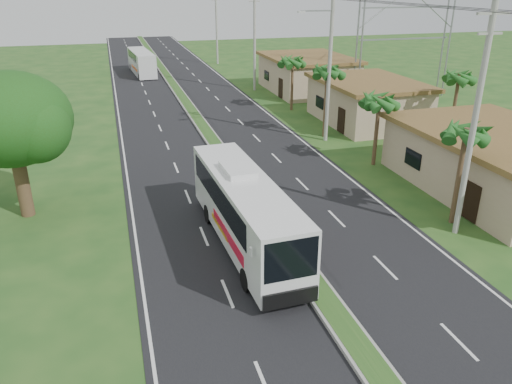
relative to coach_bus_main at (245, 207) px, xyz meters
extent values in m
plane|color=#1E491A|center=(1.80, -3.63, -1.96)|extent=(180.00, 180.00, 0.00)
cube|color=black|center=(1.80, 16.37, -1.95)|extent=(14.00, 160.00, 0.02)
cube|color=gray|center=(1.80, 16.37, -1.86)|extent=(1.20, 160.00, 0.17)
cube|color=#1E491A|center=(1.80, 16.37, -1.77)|extent=(0.95, 160.00, 0.02)
cube|color=silver|center=(-4.90, 16.37, -1.96)|extent=(0.12, 160.00, 0.01)
cube|color=silver|center=(8.50, 16.37, -1.96)|extent=(0.12, 160.00, 0.01)
cube|color=tan|center=(15.80, 2.37, -0.36)|extent=(8.00, 12.00, 3.20)
cube|color=brown|center=(15.80, 2.37, 1.40)|extent=(8.60, 12.60, 0.32)
cube|color=tan|center=(15.80, 18.37, -0.28)|extent=(7.00, 10.00, 3.35)
cube|color=brown|center=(15.80, 18.37, 1.55)|extent=(7.60, 10.60, 0.32)
cube|color=tan|center=(15.80, 32.37, -0.21)|extent=(8.00, 11.00, 3.50)
cube|color=brown|center=(15.80, 32.37, 1.70)|extent=(8.60, 11.60, 0.32)
cylinder|color=#473321|center=(10.80, -0.63, 0.54)|extent=(0.26, 0.26, 5.00)
cylinder|color=#473321|center=(11.20, 8.37, 0.34)|extent=(0.26, 0.26, 4.60)
cylinder|color=#473321|center=(10.60, 15.37, 0.74)|extent=(0.26, 0.26, 5.40)
cylinder|color=#473321|center=(11.10, 24.37, 0.44)|extent=(0.26, 0.26, 4.80)
cylinder|color=#473321|center=(19.30, 11.37, 0.64)|extent=(0.26, 0.26, 5.20)
cylinder|color=#473321|center=(-10.20, 6.37, 0.04)|extent=(0.70, 0.70, 4.00)
ellipsoid|color=#1E4512|center=(-10.20, 6.37, 3.24)|extent=(6.00, 6.00, 4.68)
sphere|color=#1E4512|center=(-9.00, 5.37, 2.94)|extent=(3.40, 3.40, 3.40)
cylinder|color=gray|center=(10.30, -1.63, 3.54)|extent=(0.28, 0.28, 11.00)
cube|color=gray|center=(10.30, -1.63, 8.24)|extent=(1.60, 0.12, 0.12)
cube|color=gray|center=(10.30, -1.63, 7.44)|extent=(1.20, 0.10, 0.10)
cylinder|color=gray|center=(10.30, 14.37, 4.04)|extent=(0.28, 0.28, 12.00)
cube|color=gray|center=(9.10, 14.37, 7.54)|extent=(2.40, 0.10, 0.10)
cylinder|color=gray|center=(10.30, 34.37, 3.54)|extent=(0.28, 0.28, 11.00)
cube|color=gray|center=(10.30, 34.37, 7.44)|extent=(1.20, 0.10, 0.10)
cylinder|color=gray|center=(10.30, 54.37, 3.29)|extent=(0.28, 0.28, 10.50)
cube|color=gray|center=(10.30, 54.37, 6.94)|extent=(1.20, 0.10, 0.10)
cylinder|color=gray|center=(18.80, 25.87, 4.04)|extent=(0.18, 0.18, 12.00)
cylinder|color=gray|center=(28.80, 25.87, 4.04)|extent=(0.18, 0.18, 12.00)
cylinder|color=gray|center=(18.80, 26.87, 4.04)|extent=(0.18, 0.18, 12.00)
cylinder|color=gray|center=(28.80, 26.87, 4.04)|extent=(0.18, 0.18, 12.00)
cube|color=gray|center=(23.80, 26.37, 4.04)|extent=(10.00, 0.14, 0.14)
cube|color=gray|center=(23.80, 26.37, 7.04)|extent=(10.00, 0.14, 0.14)
cube|color=silver|center=(0.00, -0.05, -0.10)|extent=(2.77, 11.10, 2.89)
cube|color=black|center=(-0.02, 0.50, 0.54)|extent=(2.72, 8.90, 1.16)
cube|color=black|center=(0.24, -5.49, 0.36)|extent=(2.07, 0.23, 1.62)
cube|color=red|center=(0.05, -1.15, -0.68)|extent=(2.55, 4.87, 0.50)
cube|color=orange|center=(-0.01, 0.23, -0.91)|extent=(2.46, 2.85, 0.23)
cube|color=silver|center=(-0.05, 1.05, 1.47)|extent=(1.38, 2.26, 0.26)
cylinder|color=black|center=(-0.88, -3.58, -1.48)|extent=(0.33, 0.97, 0.95)
cylinder|color=black|center=(1.19, -3.49, -1.48)|extent=(0.33, 0.97, 0.95)
cylinder|color=black|center=(-1.16, 2.84, -1.48)|extent=(0.33, 0.97, 0.95)
cylinder|color=black|center=(0.91, 2.93, -1.48)|extent=(0.33, 0.97, 0.95)
cube|color=silver|center=(-1.10, 48.47, -0.40)|extent=(2.98, 10.36, 2.85)
cube|color=black|center=(-1.13, 48.91, 0.45)|extent=(2.83, 7.71, 0.97)
cube|color=orange|center=(-1.03, 47.58, -0.94)|extent=(2.63, 5.05, 0.31)
cylinder|color=black|center=(-1.75, 44.19, -1.53)|extent=(0.33, 0.87, 0.85)
cylinder|color=black|center=(0.20, 44.33, -1.53)|extent=(0.33, 0.87, 0.85)
cylinder|color=black|center=(-2.35, 52.17, -1.53)|extent=(0.33, 0.87, 0.85)
cylinder|color=black|center=(-0.40, 52.31, -1.53)|extent=(0.33, 0.87, 0.85)
imported|color=black|center=(0.39, -0.21, -1.40)|extent=(1.90, 1.18, 1.11)
imported|color=maroon|center=(0.39, -0.21, -0.53)|extent=(0.75, 0.63, 1.75)
camera|label=1|loc=(-5.22, -19.91, 9.50)|focal=35.00mm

